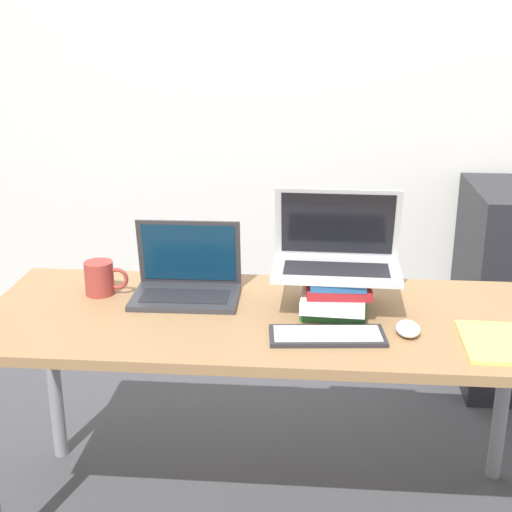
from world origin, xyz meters
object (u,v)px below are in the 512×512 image
at_px(mouse, 408,329).
at_px(book_stack, 335,292).
at_px(mug, 100,278).
at_px(wireless_keyboard, 327,336).
at_px(laptop_left, 187,282).
at_px(notepad, 507,343).
at_px(laptop_on_books, 337,254).

bearing_deg(mouse, book_stack, 142.59).
height_order(mouse, mug, mug).
height_order(wireless_keyboard, mug, mug).
bearing_deg(mug, wireless_keyboard, -20.45).
xyz_separation_m(laptop_left, book_stack, (0.46, -0.08, 0.01)).
bearing_deg(notepad, book_stack, 156.90).
bearing_deg(book_stack, laptop_on_books, 87.48).
xyz_separation_m(laptop_on_books, mouse, (0.20, -0.17, -0.15)).
bearing_deg(wireless_keyboard, laptop_on_books, 83.47).
distance_m(laptop_on_books, wireless_keyboard, 0.27).
distance_m(notepad, mug, 1.21).
bearing_deg(laptop_left, wireless_keyboard, -31.75).
distance_m(laptop_left, notepad, 0.95).
xyz_separation_m(mouse, notepad, (0.26, -0.04, -0.01)).
xyz_separation_m(laptop_left, mug, (-0.27, -0.00, 0.01)).
bearing_deg(notepad, laptop_left, 163.55).
bearing_deg(mouse, mug, 166.55).
height_order(laptop_on_books, wireless_keyboard, laptop_on_books).
bearing_deg(book_stack, mouse, -37.41).
relative_size(laptop_on_books, mug, 2.71).
xyz_separation_m(laptop_left, wireless_keyboard, (0.43, -0.27, -0.04)).
relative_size(wireless_keyboard, mouse, 3.28).
bearing_deg(notepad, mouse, 170.56).
relative_size(notepad, mug, 1.89).
relative_size(laptop_left, book_stack, 1.22).
distance_m(wireless_keyboard, notepad, 0.48).
xyz_separation_m(book_stack, laptop_on_books, (0.00, 0.02, 0.11)).
bearing_deg(wireless_keyboard, mug, 159.55).
relative_size(mouse, mug, 0.72).
relative_size(wireless_keyboard, notepad, 1.25).
xyz_separation_m(notepad, mug, (-1.18, 0.26, 0.05)).
height_order(laptop_left, mug, laptop_left).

